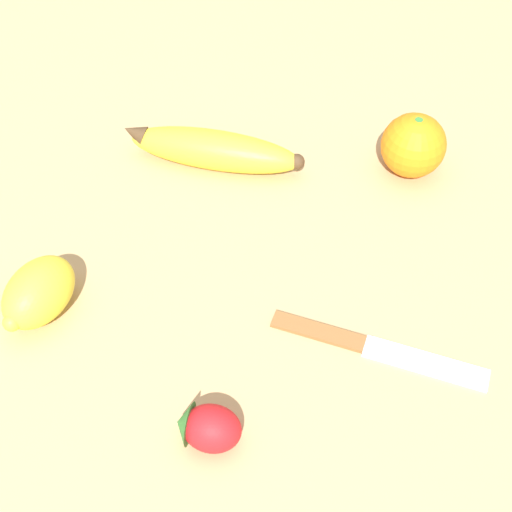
# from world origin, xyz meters

# --- Properties ---
(ground_plane) EXTENTS (3.00, 3.00, 0.00)m
(ground_plane) POSITION_xyz_m (0.00, 0.00, 0.00)
(ground_plane) COLOR tan
(banana) EXTENTS (0.13, 0.18, 0.04)m
(banana) POSITION_xyz_m (0.02, 0.08, 0.02)
(banana) COLOR yellow
(banana) RESTS_ON ground_plane
(orange) EXTENTS (0.07, 0.07, 0.07)m
(orange) POSITION_xyz_m (0.15, -0.08, 0.03)
(orange) COLOR orange
(orange) RESTS_ON ground_plane
(strawberry) EXTENTS (0.06, 0.06, 0.04)m
(strawberry) POSITION_xyz_m (-0.21, -0.15, 0.02)
(strawberry) COLOR red
(strawberry) RESTS_ON ground_plane
(lemon) EXTENTS (0.09, 0.07, 0.05)m
(lemon) POSITION_xyz_m (-0.22, 0.05, 0.03)
(lemon) COLOR yellow
(lemon) RESTS_ON ground_plane
(paring_knife) EXTENTS (0.09, 0.18, 0.01)m
(paring_knife) POSITION_xyz_m (-0.05, -0.18, 0.00)
(paring_knife) COLOR silver
(paring_knife) RESTS_ON ground_plane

